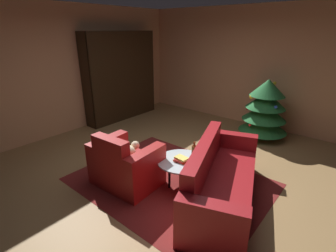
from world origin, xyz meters
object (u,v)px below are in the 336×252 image
Objects in this scene: book_stack_on_table at (181,159)px; decorated_tree at (265,109)px; bottle_on_table at (194,151)px; armchair_red at (125,165)px; couch_red at (220,182)px; bookshelf_unit at (126,76)px; coffee_table at (182,163)px.

book_stack_on_table is 2.62m from decorated_tree.
bottle_on_table is (0.08, 0.22, 0.07)m from book_stack_on_table.
book_stack_on_table is at bearing 35.44° from armchair_red.
couch_red is 10.68× the size of book_stack_on_table.
book_stack_on_table is at bearing -28.70° from bookshelf_unit.
bottle_on_table is (-0.54, 0.14, 0.23)m from couch_red.
bookshelf_unit reaches higher than couch_red.
couch_red is 0.60m from bottle_on_table.
book_stack_on_table is at bearing -83.05° from coffee_table.
couch_red is (3.70, -1.61, -0.80)m from bookshelf_unit.
book_stack_on_table is at bearing -172.93° from couch_red.
bookshelf_unit reaches higher than armchair_red.
armchair_red is at bearing -106.86° from decorated_tree.
book_stack_on_table is at bearing -110.11° from bottle_on_table.
decorated_tree is at bearing 85.76° from bottle_on_table.
armchair_red is at bearing -156.67° from couch_red.
bottle_on_table is (0.08, 0.19, 0.14)m from coffee_table.
bookshelf_unit is 3.53m from bottle_on_table.
armchair_red is 4.90× the size of book_stack_on_table.
couch_red is at bearing 4.06° from coffee_table.
coffee_table is (0.67, 0.52, 0.07)m from armchair_red.
bookshelf_unit is at bearing 155.09° from bottle_on_table.
bottle_on_table is at bearing 69.89° from book_stack_on_table.
decorated_tree is (0.18, 2.38, 0.12)m from bottle_on_table.
decorated_tree is at bearing 84.37° from book_stack_on_table.
bookshelf_unit reaches higher than coffee_table.
decorated_tree is (0.93, 3.08, 0.33)m from armchair_red.
armchair_red is at bearing -42.08° from bookshelf_unit.
coffee_table is 2.59m from decorated_tree.
coffee_table is at bearing -175.94° from couch_red.
couch_red is 1.70× the size of decorated_tree.
bookshelf_unit is at bearing 151.30° from book_stack_on_table.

